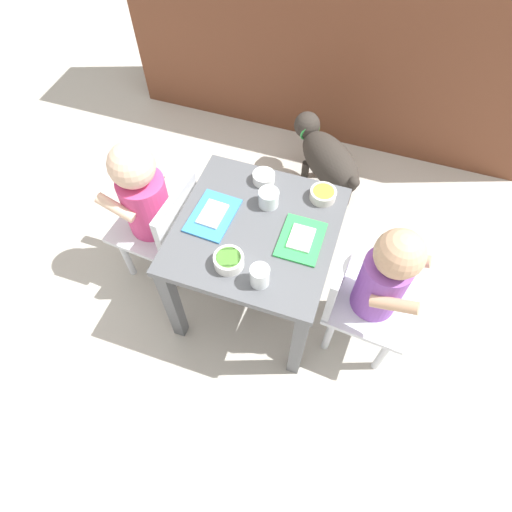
# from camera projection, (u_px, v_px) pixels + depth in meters

# --- Properties ---
(ground_plane) EXTENTS (7.00, 7.00, 0.00)m
(ground_plane) POSITION_uv_depth(u_px,v_px,m) (256.00, 297.00, 1.80)
(ground_plane) COLOR #B2ADA3
(kitchen_cabinet_back) EXTENTS (2.01, 0.34, 0.96)m
(kitchen_cabinet_back) POSITION_uv_depth(u_px,v_px,m) (339.00, 34.00, 2.02)
(kitchen_cabinet_back) COLOR brown
(kitchen_cabinet_back) RESTS_ON ground
(dining_table) EXTENTS (0.52, 0.53, 0.48)m
(dining_table) POSITION_uv_depth(u_px,v_px,m) (256.00, 244.00, 1.48)
(dining_table) COLOR #515459
(dining_table) RESTS_ON ground
(seated_child_left) EXTENTS (0.30, 0.30, 0.66)m
(seated_child_left) POSITION_uv_depth(u_px,v_px,m) (147.00, 200.00, 1.54)
(seated_child_left) COLOR silver
(seated_child_left) RESTS_ON ground
(seated_child_right) EXTENTS (0.30, 0.30, 0.65)m
(seated_child_right) POSITION_uv_depth(u_px,v_px,m) (379.00, 281.00, 1.37)
(seated_child_right) COLOR silver
(seated_child_right) RESTS_ON ground
(dog) EXTENTS (0.41, 0.41, 0.32)m
(dog) POSITION_uv_depth(u_px,v_px,m) (327.00, 157.00, 1.95)
(dog) COLOR #332D28
(dog) RESTS_ON ground
(food_tray_left) EXTENTS (0.14, 0.20, 0.02)m
(food_tray_left) POSITION_uv_depth(u_px,v_px,m) (212.00, 216.00, 1.42)
(food_tray_left) COLOR #388CD8
(food_tray_left) RESTS_ON dining_table
(food_tray_right) EXTENTS (0.13, 0.17, 0.02)m
(food_tray_right) POSITION_uv_depth(u_px,v_px,m) (301.00, 240.00, 1.37)
(food_tray_right) COLOR green
(food_tray_right) RESTS_ON dining_table
(water_cup_left) EXTENTS (0.07, 0.07, 0.06)m
(water_cup_left) POSITION_uv_depth(u_px,v_px,m) (269.00, 199.00, 1.43)
(water_cup_left) COLOR white
(water_cup_left) RESTS_ON dining_table
(water_cup_right) EXTENTS (0.06, 0.06, 0.07)m
(water_cup_right) POSITION_uv_depth(u_px,v_px,m) (260.00, 277.00, 1.26)
(water_cup_right) COLOR white
(water_cup_right) RESTS_ON dining_table
(veggie_bowl_far) EXTENTS (0.09, 0.09, 0.04)m
(veggie_bowl_far) POSITION_uv_depth(u_px,v_px,m) (229.00, 260.00, 1.31)
(veggie_bowl_far) COLOR white
(veggie_bowl_far) RESTS_ON dining_table
(cereal_bowl_left_side) EXTENTS (0.09, 0.09, 0.04)m
(cereal_bowl_left_side) POSITION_uv_depth(u_px,v_px,m) (323.00, 194.00, 1.45)
(cereal_bowl_left_side) COLOR silver
(cereal_bowl_left_side) RESTS_ON dining_table
(cereal_bowl_right_side) EXTENTS (0.08, 0.08, 0.03)m
(cereal_bowl_right_side) POSITION_uv_depth(u_px,v_px,m) (264.00, 177.00, 1.50)
(cereal_bowl_right_side) COLOR white
(cereal_bowl_right_side) RESTS_ON dining_table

